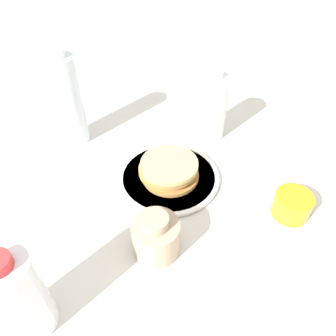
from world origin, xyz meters
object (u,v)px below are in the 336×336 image
at_px(water_bottle_far, 69,101).
at_px(pancake_stack, 169,169).
at_px(water_bottle_near, 212,107).
at_px(water_bottle_mid, 19,296).
at_px(cream_jug, 156,236).
at_px(plate, 168,178).
at_px(juice_glass, 292,205).

bearing_deg(water_bottle_far, pancake_stack, -78.76).
xyz_separation_m(water_bottle_near, water_bottle_mid, (-0.62, -0.10, -0.00)).
bearing_deg(water_bottle_far, cream_jug, -104.05).
bearing_deg(pancake_stack, water_bottle_near, 10.20).
height_order(pancake_stack, water_bottle_far, water_bottle_far).
distance_m(plate, pancake_stack, 0.03).
relative_size(plate, water_bottle_far, 0.95).
height_order(water_bottle_near, water_bottle_far, water_bottle_far).
height_order(cream_jug, water_bottle_mid, water_bottle_mid).
relative_size(water_bottle_near, water_bottle_far, 0.77).
bearing_deg(pancake_stack, water_bottle_far, 101.24).
relative_size(pancake_stack, juice_glass, 1.83).
bearing_deg(water_bottle_mid, pancake_stack, 9.31).
bearing_deg(pancake_stack, juice_glass, -68.62).
height_order(cream_jug, water_bottle_near, water_bottle_near).
distance_m(pancake_stack, water_bottle_near, 0.22).
relative_size(plate, juice_glass, 3.01).
relative_size(juice_glass, cream_jug, 0.81).
bearing_deg(juice_glass, water_bottle_mid, 158.40).
height_order(juice_glass, water_bottle_far, water_bottle_far).
distance_m(juice_glass, water_bottle_far, 0.60).
bearing_deg(water_bottle_near, water_bottle_mid, -170.39).
bearing_deg(plate, water_bottle_mid, -170.65).
distance_m(plate, cream_jug, 0.20).
distance_m(juice_glass, cream_jug, 0.31).
distance_m(pancake_stack, water_bottle_mid, 0.42).
xyz_separation_m(juice_glass, water_bottle_far, (-0.16, 0.57, 0.10)).
xyz_separation_m(plate, juice_glass, (0.11, -0.27, 0.02)).
distance_m(water_bottle_near, water_bottle_mid, 0.63).
xyz_separation_m(water_bottle_near, water_bottle_far, (-0.27, 0.26, 0.03)).
relative_size(water_bottle_mid, water_bottle_far, 0.76).
relative_size(juice_glass, water_bottle_near, 0.41).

